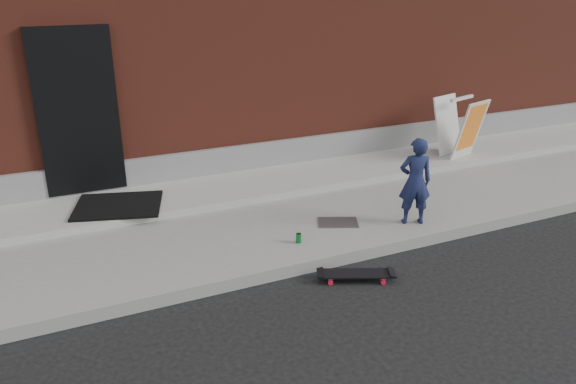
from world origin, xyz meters
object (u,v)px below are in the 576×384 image
child (415,181)px  skateboard (356,274)px  pizza_sign (460,127)px  soda_can (299,238)px

child → skateboard: (-1.27, -0.75, -0.64)m
child → pizza_sign: size_ratio=1.13×
child → pizza_sign: child is taller
child → soda_can: 1.66m
child → soda_can: (-1.58, 0.08, -0.51)m
skateboard → pizza_sign: 4.34m
skateboard → child: bearing=30.4°
soda_can → pizza_sign: bearing=24.0°
child → soda_can: child is taller
child → pizza_sign: 2.82m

